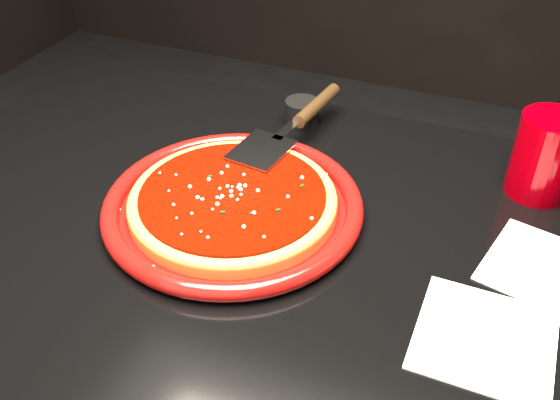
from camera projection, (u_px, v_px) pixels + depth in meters
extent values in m
cylinder|color=maroon|center=(233.00, 205.00, 0.89)|extent=(0.42, 0.42, 0.03)
cylinder|color=olive|center=(233.00, 203.00, 0.89)|extent=(0.33, 0.33, 0.01)
torus|color=olive|center=(233.00, 199.00, 0.88)|extent=(0.33, 0.33, 0.02)
cylinder|color=#750A00|center=(233.00, 196.00, 0.88)|extent=(0.30, 0.30, 0.01)
cylinder|color=#920008|center=(545.00, 156.00, 0.90)|extent=(0.11, 0.11, 0.13)
cube|color=white|center=(485.00, 339.00, 0.71)|extent=(0.16, 0.16, 0.00)
cube|color=white|center=(543.00, 267.00, 0.80)|extent=(0.17, 0.17, 0.00)
cylinder|color=black|center=(302.00, 112.00, 1.09)|extent=(0.07, 0.07, 0.04)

